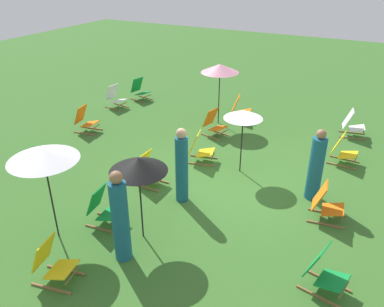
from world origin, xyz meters
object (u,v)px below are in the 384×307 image
Objects in this scene: deckchair_10 at (148,170)px; person_0 at (120,219)px; deckchair_0 at (326,204)px; deckchair_14 at (115,98)px; umbrella_1 at (220,68)px; deckchair_13 at (324,271)px; deckchair_8 at (200,149)px; person_2 at (316,167)px; person_1 at (182,167)px; deckchair_4 at (343,150)px; deckchair_12 at (214,124)px; deckchair_11 at (140,90)px; umbrella_0 at (243,114)px; deckchair_6 at (352,125)px; deckchair_7 at (240,109)px; umbrella_3 at (43,155)px; umbrella_2 at (138,165)px; deckchair_5 at (103,208)px; deckchair_9 at (53,263)px; deckchair_1 at (85,120)px.

deckchair_10 is 2.63m from person_0.
deckchair_14 is (3.40, 8.00, 0.00)m from deckchair_0.
deckchair_13 is at bearing -142.35° from umbrella_1.
person_2 is at bearing -111.33° from deckchair_8.
person_1 is at bearing 146.05° from person_0.
person_2 is at bearing 172.95° from deckchair_4.
deckchair_8 is 1.95m from person_1.
deckchair_14 is (0.58, 4.19, 0.00)m from deckchair_12.
umbrella_0 is (-3.44, -5.41, 1.18)m from deckchair_11.
deckchair_13 is (-4.74, -0.40, 0.00)m from deckchair_4.
deckchair_14 is at bearing 59.36° from deckchair_0.
deckchair_11 and deckchair_12 have the same top height.
deckchair_6 is 4.18m from deckchair_12.
deckchair_7 is at bearing 67.49° from deckchair_4.
deckchair_10 is at bearing 132.42° from umbrella_0.
deckchair_12 is 0.44× the size of umbrella_3.
deckchair_6 is 0.48× the size of umbrella_2.
deckchair_10 is 0.43× the size of umbrella_3.
deckchair_5 is at bearing 156.93° from deckchair_8.
deckchair_13 is 0.43× the size of umbrella_1.
deckchair_4 is 4.57m from person_1.
deckchair_9 is 0.50× the size of umbrella_0.
deckchair_10 is at bearing -5.33° from deckchair_9.
person_1 is at bearing 96.18° from deckchair_0.
deckchair_4 is 1.00× the size of deckchair_6.
umbrella_3 reaches higher than person_0.
person_0 is at bearing -153.17° from person_1.
deckchair_1 is 5.34m from umbrella_3.
deckchair_8 is at bearing 153.18° from person_0.
deckchair_6 is 4.39m from umbrella_0.
deckchair_0 is 0.48× the size of umbrella_2.
umbrella_2 is (-2.22, 3.05, 1.24)m from deckchair_0.
deckchair_6 is at bearing -6.64° from deckchair_0.
deckchair_0 is at bearing -67.41° from deckchair_5.
umbrella_3 is 1.09× the size of person_1.
deckchair_10 is (-1.74, -3.46, 0.00)m from deckchair_1.
umbrella_2 is at bearing -136.36° from deckchair_1.
person_1 reaches higher than umbrella_2.
deckchair_11 is at bearing 179.45° from person_0.
deckchair_0 and deckchair_6 have the same top height.
deckchair_14 is 0.50× the size of umbrella_0.
deckchair_13 is at bearing -125.47° from deckchair_12.
deckchair_0 and deckchair_8 have the same top height.
umbrella_2 is at bearing 105.44° from deckchair_13.
umbrella_3 is 5.64m from person_2.
umbrella_0 is at bearing -124.99° from deckchair_12.
deckchair_11 is at bearing 22.10° from deckchair_5.
deckchair_8 is 4.98m from deckchair_9.
person_1 reaches higher than person_2.
umbrella_2 reaches higher than deckchair_11.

